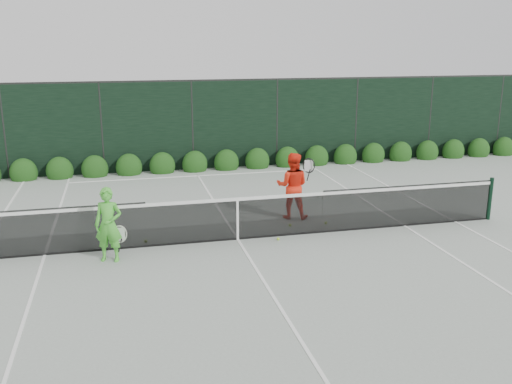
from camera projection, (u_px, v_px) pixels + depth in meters
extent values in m
plane|color=gray|center=(238.00, 240.00, 12.81)|extent=(80.00, 80.00, 0.00)
cylinder|color=black|center=(490.00, 199.00, 14.13)|extent=(0.10, 0.10, 1.07)
cube|color=black|center=(38.00, 233.00, 11.73)|extent=(4.40, 0.01, 1.02)
cube|color=black|center=(238.00, 219.00, 12.69)|extent=(4.00, 0.01, 0.96)
cube|color=black|center=(409.00, 206.00, 13.64)|extent=(4.40, 0.01, 1.02)
cube|color=white|center=(237.00, 199.00, 12.57)|extent=(12.80, 0.03, 0.07)
cube|color=black|center=(238.00, 239.00, 12.81)|extent=(12.80, 0.02, 0.04)
cube|color=white|center=(238.00, 220.00, 12.69)|extent=(0.05, 0.03, 0.91)
imported|color=green|center=(108.00, 225.00, 11.41)|extent=(0.64, 0.51, 1.53)
torus|color=beige|center=(119.00, 234.00, 11.61)|extent=(0.30, 0.03, 0.30)
cylinder|color=black|center=(120.00, 245.00, 11.67)|extent=(0.10, 0.03, 0.30)
imported|color=#FF2D15|center=(292.00, 186.00, 14.18)|extent=(0.99, 0.89, 1.66)
torus|color=black|center=(309.00, 166.00, 13.93)|extent=(0.28, 0.17, 0.30)
cylinder|color=black|center=(309.00, 175.00, 13.99)|extent=(0.10, 0.03, 0.30)
cube|color=white|center=(455.00, 222.00, 14.06)|extent=(0.06, 23.77, 0.01)
cube|color=white|center=(45.00, 255.00, 11.87)|extent=(0.06, 23.77, 0.01)
cube|color=white|center=(405.00, 226.00, 13.75)|extent=(0.06, 23.77, 0.01)
cube|color=white|center=(180.00, 147.00, 23.97)|extent=(11.03, 0.06, 0.01)
cube|color=white|center=(198.00, 176.00, 18.82)|extent=(8.23, 0.06, 0.01)
cube|color=white|center=(238.00, 239.00, 12.81)|extent=(0.06, 12.80, 0.01)
cube|color=black|center=(192.00, 126.00, 19.47)|extent=(32.00, 0.06, 3.00)
cube|color=#262826|center=(191.00, 81.00, 19.07)|extent=(32.00, 0.06, 0.06)
cylinder|color=#262826|center=(4.00, 132.00, 18.10)|extent=(0.08, 0.08, 3.00)
cylinder|color=#262826|center=(102.00, 129.00, 18.78)|extent=(0.08, 0.08, 3.00)
cylinder|color=#262826|center=(192.00, 126.00, 19.47)|extent=(0.08, 0.08, 3.00)
cylinder|color=#262826|center=(277.00, 123.00, 20.15)|extent=(0.08, 0.08, 3.00)
cylinder|color=#262826|center=(356.00, 120.00, 20.83)|extent=(0.08, 0.08, 3.00)
cylinder|color=#262826|center=(430.00, 118.00, 21.51)|extent=(0.08, 0.08, 3.00)
cylinder|color=#262826|center=(499.00, 115.00, 22.20)|extent=(0.08, 0.08, 3.00)
ellipsoid|color=#10340E|center=(24.00, 173.00, 18.21)|extent=(0.86, 0.65, 0.94)
ellipsoid|color=#10340E|center=(60.00, 171.00, 18.46)|extent=(0.86, 0.65, 0.94)
ellipsoid|color=#10340E|center=(95.00, 169.00, 18.71)|extent=(0.86, 0.65, 0.94)
ellipsoid|color=#10340E|center=(129.00, 168.00, 18.96)|extent=(0.86, 0.65, 0.94)
ellipsoid|color=#10340E|center=(162.00, 166.00, 19.21)|extent=(0.86, 0.65, 0.94)
ellipsoid|color=#10340E|center=(195.00, 164.00, 19.46)|extent=(0.86, 0.65, 0.94)
ellipsoid|color=#10340E|center=(226.00, 163.00, 19.72)|extent=(0.86, 0.65, 0.94)
ellipsoid|color=#10340E|center=(257.00, 161.00, 19.97)|extent=(0.86, 0.65, 0.94)
ellipsoid|color=#10340E|center=(287.00, 160.00, 20.22)|extent=(0.86, 0.65, 0.94)
ellipsoid|color=#10340E|center=(317.00, 158.00, 20.47)|extent=(0.86, 0.65, 0.94)
ellipsoid|color=#10340E|center=(345.00, 157.00, 20.72)|extent=(0.86, 0.65, 0.94)
ellipsoid|color=#10340E|center=(373.00, 155.00, 20.97)|extent=(0.86, 0.65, 0.94)
ellipsoid|color=#10340E|center=(401.00, 154.00, 21.22)|extent=(0.86, 0.65, 0.94)
ellipsoid|color=#10340E|center=(427.00, 153.00, 21.47)|extent=(0.86, 0.65, 0.94)
ellipsoid|color=#10340E|center=(453.00, 151.00, 21.72)|extent=(0.86, 0.65, 0.94)
ellipsoid|color=#10340E|center=(479.00, 150.00, 21.97)|extent=(0.86, 0.65, 0.94)
ellipsoid|color=#10340E|center=(504.00, 149.00, 22.22)|extent=(0.86, 0.65, 0.94)
sphere|color=#A7D72F|center=(146.00, 241.00, 12.62)|extent=(0.07, 0.07, 0.07)
sphere|color=#A7D72F|center=(326.00, 223.00, 13.87)|extent=(0.07, 0.07, 0.07)
sphere|color=#A7D72F|center=(278.00, 239.00, 12.76)|extent=(0.07, 0.07, 0.07)
sphere|color=#A7D72F|center=(290.00, 225.00, 13.71)|extent=(0.07, 0.07, 0.07)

